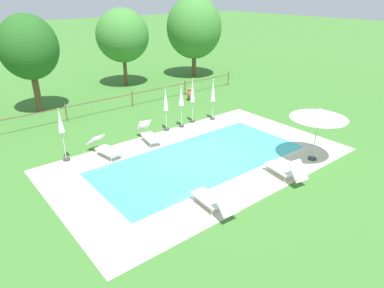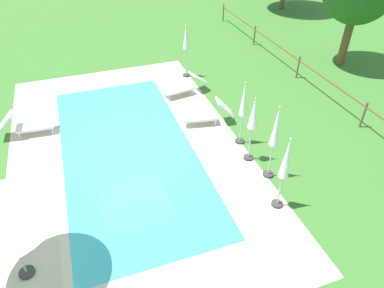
{
  "view_description": "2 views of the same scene",
  "coord_description": "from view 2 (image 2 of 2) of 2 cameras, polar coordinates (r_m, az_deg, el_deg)",
  "views": [
    {
      "loc": [
        -8.94,
        -10.42,
        6.95
      ],
      "look_at": [
        -0.08,
        0.5,
        0.6
      ],
      "focal_mm": 32.28,
      "sensor_mm": 36.0,
      "label": 1
    },
    {
      "loc": [
        9.6,
        -1.04,
        7.43
      ],
      "look_at": [
        1.3,
        1.88,
        0.73
      ],
      "focal_mm": 32.82,
      "sensor_mm": 36.0,
      "label": 2
    }
  ],
  "objects": [
    {
      "name": "pool_coping_rim",
      "position": [
        12.18,
        -10.42,
        -0.96
      ],
      "size": [
        9.95,
        4.75,
        0.01
      ],
      "color": "beige",
      "rests_on": "ground"
    },
    {
      "name": "ground_plane",
      "position": [
        12.19,
        -10.42,
        -1.0
      ],
      "size": [
        160.0,
        160.0,
        0.0
      ],
      "primitive_type": "plane",
      "color": "#3D752D"
    },
    {
      "name": "pool_deck_paving",
      "position": [
        12.18,
        -10.42,
        -0.98
      ],
      "size": [
        12.87,
        7.68,
        0.01
      ],
      "primitive_type": "cube",
      "color": "beige",
      "rests_on": "ground"
    },
    {
      "name": "patio_umbrella_closed_deck_corner",
      "position": [
        11.62,
        8.34,
        6.35
      ],
      "size": [
        0.32,
        0.32,
        2.36
      ],
      "color": "#383838",
      "rests_on": "ground"
    },
    {
      "name": "perimeter_fence",
      "position": [
        15.52,
        21.26,
        9.03
      ],
      "size": [
        21.49,
        0.08,
        1.05
      ],
      "color": "brown",
      "rests_on": "ground"
    },
    {
      "name": "sun_lounger_north_near_steps",
      "position": [
        13.16,
        2.43,
        4.91
      ],
      "size": [
        0.94,
        1.98,
        0.95
      ],
      "color": "white",
      "rests_on": "ground"
    },
    {
      "name": "patio_umbrella_closed_row_centre",
      "position": [
        10.85,
        9.91,
        4.16
      ],
      "size": [
        0.32,
        0.32,
        2.32
      ],
      "color": "#383838",
      "rests_on": "ground"
    },
    {
      "name": "sun_lounger_north_end",
      "position": [
        10.94,
        -26.72,
        -7.71
      ],
      "size": [
        0.9,
        1.95,
        0.97
      ],
      "color": "white",
      "rests_on": "ground"
    },
    {
      "name": "sun_lounger_north_mid",
      "position": [
        13.86,
        -25.28,
        2.83
      ],
      "size": [
        0.74,
        1.95,
        0.95
      ],
      "color": "white",
      "rests_on": "ground"
    },
    {
      "name": "patio_umbrella_closed_row_west",
      "position": [
        10.26,
        13.38,
        1.89
      ],
      "size": [
        0.32,
        0.32,
        2.52
      ],
      "color": "#383838",
      "rests_on": "ground"
    },
    {
      "name": "patio_umbrella_closed_row_mid_west",
      "position": [
        16.11,
        -1.0,
        16.23
      ],
      "size": [
        0.32,
        0.32,
        2.42
      ],
      "color": "#383838",
      "rests_on": "ground"
    },
    {
      "name": "sun_lounger_north_far",
      "position": [
        15.1,
        -1.3,
        9.44
      ],
      "size": [
        0.91,
        2.05,
        0.86
      ],
      "color": "white",
      "rests_on": "ground"
    },
    {
      "name": "patio_umbrella_closed_row_mid_east",
      "position": [
        9.36,
        14.97,
        -3.01
      ],
      "size": [
        0.32,
        0.32,
        2.36
      ],
      "color": "#383838",
      "rests_on": "ground"
    },
    {
      "name": "swimming_pool_water",
      "position": [
        12.18,
        -10.42,
        -0.98
      ],
      "size": [
        9.47,
        4.27,
        0.01
      ],
      "primitive_type": "cube",
      "color": "#42CCD6",
      "rests_on": "ground"
    }
  ]
}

